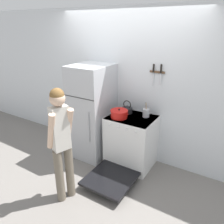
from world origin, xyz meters
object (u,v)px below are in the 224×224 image
object	(u,v)px
dutch_oven_pot	(119,114)
tea_kettle	(127,109)
stove_range	(130,142)
person	(61,140)
utensil_jar	(146,113)
refrigerator	(92,112)

from	to	relation	value
dutch_oven_pot	tea_kettle	bearing A→B (deg)	86.87
stove_range	person	distance (m)	1.30
tea_kettle	utensil_jar	xyz separation A→B (m)	(0.34, 0.01, 0.01)
tea_kettle	stove_range	bearing A→B (deg)	-46.12
person	refrigerator	bearing A→B (deg)	36.00
person	tea_kettle	bearing A→B (deg)	8.00
refrigerator	utensil_jar	bearing A→B (deg)	10.59
dutch_oven_pot	tea_kettle	xyz separation A→B (m)	(0.01, 0.24, -0.00)
refrigerator	dutch_oven_pot	size ratio (longest dim) A/B	5.14
refrigerator	person	world-z (taller)	refrigerator
utensil_jar	person	size ratio (longest dim) A/B	0.16
person	stove_range	bearing A→B (deg)	-0.57
tea_kettle	dutch_oven_pot	bearing A→B (deg)	-93.13
tea_kettle	person	bearing A→B (deg)	-100.68
refrigerator	person	distance (m)	1.19
refrigerator	tea_kettle	distance (m)	0.64
refrigerator	tea_kettle	world-z (taller)	refrigerator
dutch_oven_pot	utensil_jar	distance (m)	0.43
person	dutch_oven_pot	bearing A→B (deg)	6.31
dutch_oven_pot	utensil_jar	xyz separation A→B (m)	(0.35, 0.25, 0.01)
dutch_oven_pot	utensil_jar	size ratio (longest dim) A/B	1.23
stove_range	utensil_jar	bearing A→B (deg)	41.97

